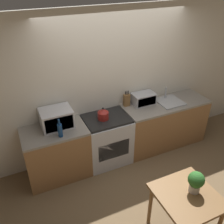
# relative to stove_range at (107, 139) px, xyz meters

# --- Properties ---
(ground_plane) EXTENTS (16.00, 16.00, 0.00)m
(ground_plane) POSITION_rel_stove_range_xyz_m (0.31, -0.71, -0.45)
(ground_plane) COLOR brown
(wall_back) EXTENTS (10.00, 0.06, 2.60)m
(wall_back) POSITION_rel_stove_range_xyz_m (0.31, 0.34, 0.85)
(wall_back) COLOR silver
(wall_back) RESTS_ON ground_plane
(counter_left_run) EXTENTS (1.00, 0.62, 0.90)m
(counter_left_run) POSITION_rel_stove_range_xyz_m (-0.89, 0.00, 0.00)
(counter_left_run) COLOR olive
(counter_left_run) RESTS_ON ground_plane
(counter_right_run) EXTENTS (1.63, 0.62, 0.90)m
(counter_right_run) POSITION_rel_stove_range_xyz_m (1.20, 0.00, 0.00)
(counter_right_run) COLOR olive
(counter_right_run) RESTS_ON ground_plane
(stove_range) EXTENTS (0.77, 0.62, 0.90)m
(stove_range) POSITION_rel_stove_range_xyz_m (0.00, 0.00, 0.00)
(stove_range) COLOR silver
(stove_range) RESTS_ON ground_plane
(kettle) EXTENTS (0.18, 0.18, 0.21)m
(kettle) POSITION_rel_stove_range_xyz_m (-0.06, -0.01, 0.55)
(kettle) COLOR maroon
(kettle) RESTS_ON stove_range
(microwave) EXTENTS (0.49, 0.38, 0.29)m
(microwave) POSITION_rel_stove_range_xyz_m (-0.80, 0.10, 0.60)
(microwave) COLOR silver
(microwave) RESTS_ON counter_left_run
(bottle) EXTENTS (0.07, 0.07, 0.29)m
(bottle) POSITION_rel_stove_range_xyz_m (-0.82, -0.19, 0.57)
(bottle) COLOR navy
(bottle) RESTS_ON counter_left_run
(knife_block) EXTENTS (0.11, 0.07, 0.29)m
(knife_block) POSITION_rel_stove_range_xyz_m (0.49, 0.22, 0.57)
(knife_block) COLOR brown
(knife_block) RESTS_ON counter_right_run
(toaster_oven) EXTENTS (0.41, 0.26, 0.20)m
(toaster_oven) POSITION_rel_stove_range_xyz_m (0.80, 0.16, 0.55)
(toaster_oven) COLOR #ADAFB5
(toaster_oven) RESTS_ON counter_right_run
(sink_basin) EXTENTS (0.44, 0.44, 0.24)m
(sink_basin) POSITION_rel_stove_range_xyz_m (1.28, 0.01, 0.47)
(sink_basin) COLOR #ADAFB5
(sink_basin) RESTS_ON counter_right_run
(dining_table) EXTENTS (0.72, 0.73, 0.73)m
(dining_table) POSITION_rel_stove_range_xyz_m (0.30, -1.75, 0.18)
(dining_table) COLOR brown
(dining_table) RESTS_ON ground_plane
(potted_plant) EXTENTS (0.20, 0.20, 0.29)m
(potted_plant) POSITION_rel_stove_range_xyz_m (0.40, -1.73, 0.45)
(potted_plant) COLOR beige
(potted_plant) RESTS_ON dining_table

